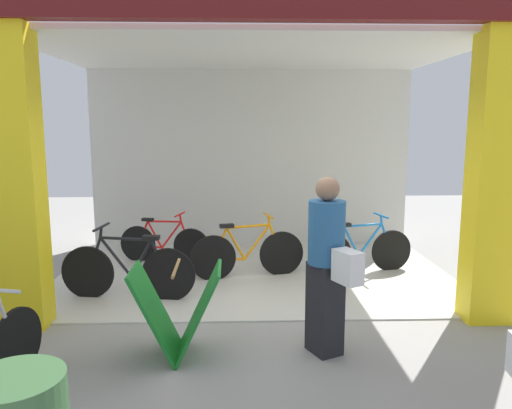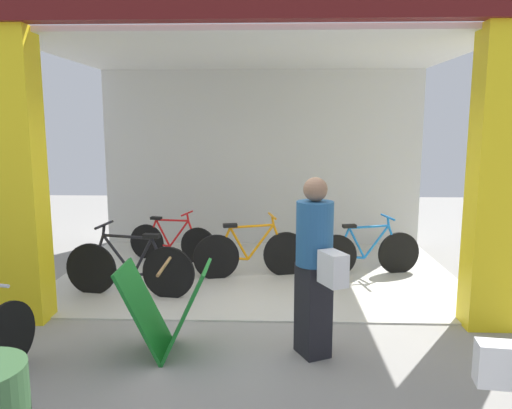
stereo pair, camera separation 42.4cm
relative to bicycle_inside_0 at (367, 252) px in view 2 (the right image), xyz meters
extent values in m
plane|color=gray|center=(-1.54, -1.75, -0.34)|extent=(18.98, 18.98, 0.00)
cube|color=beige|center=(-1.54, 0.04, -0.33)|extent=(5.49, 3.59, 0.02)
cube|color=silver|center=(-1.54, 1.83, 1.21)|extent=(5.49, 0.12, 3.10)
cube|color=yellow|center=(-4.02, -1.75, 1.21)|extent=(0.52, 0.36, 3.10)
cube|color=yellow|center=(0.95, -1.75, 1.21)|extent=(0.52, 0.36, 3.10)
cube|color=silver|center=(-1.54, 0.04, 2.73)|extent=(5.49, 3.59, 0.06)
cylinder|color=black|center=(-0.45, -0.09, -0.04)|extent=(0.60, 0.16, 0.61)
cylinder|color=black|center=(0.46, 0.10, -0.04)|extent=(0.60, 0.16, 0.61)
cylinder|color=blue|center=(-0.24, -0.05, -0.06)|extent=(0.41, 0.12, 0.08)
cylinder|color=blue|center=(-0.15, -0.03, 0.14)|extent=(0.27, 0.09, 0.45)
cylinder|color=blue|center=(0.13, 0.03, 0.15)|extent=(0.37, 0.11, 0.47)
cylinder|color=blue|center=(0.01, 0.00, 0.37)|extent=(0.58, 0.15, 0.05)
cylinder|color=blue|center=(-0.35, -0.07, 0.16)|extent=(0.20, 0.07, 0.41)
cylinder|color=blue|center=(0.37, 0.08, 0.17)|extent=(0.18, 0.07, 0.42)
cylinder|color=blue|center=(0.29, 0.06, 0.43)|extent=(0.06, 0.04, 0.13)
cylinder|color=blue|center=(0.28, 0.06, 0.49)|extent=(0.12, 0.42, 0.03)
cube|color=black|center=(-0.27, -0.06, 0.39)|extent=(0.20, 0.13, 0.05)
cylinder|color=black|center=(-2.11, -0.27, -0.02)|extent=(0.63, 0.17, 0.63)
cylinder|color=black|center=(-1.15, -0.06, -0.02)|extent=(0.63, 0.17, 0.63)
cylinder|color=orange|center=(-1.88, -0.22, -0.05)|extent=(0.42, 0.12, 0.08)
cylinder|color=orange|center=(-1.80, -0.20, 0.16)|extent=(0.28, 0.09, 0.47)
cylinder|color=orange|center=(-1.50, -0.14, 0.17)|extent=(0.39, 0.12, 0.49)
cylinder|color=orange|center=(-1.62, -0.16, 0.40)|extent=(0.60, 0.16, 0.05)
cylinder|color=orange|center=(-2.00, -0.25, 0.18)|extent=(0.21, 0.08, 0.42)
cylinder|color=orange|center=(-1.25, -0.08, 0.19)|extent=(0.19, 0.07, 0.44)
cylinder|color=orange|center=(-1.33, -0.10, 0.47)|extent=(0.06, 0.05, 0.13)
cylinder|color=orange|center=(-1.34, -0.10, 0.53)|extent=(0.12, 0.44, 0.03)
cube|color=black|center=(-1.91, -0.23, 0.42)|extent=(0.21, 0.13, 0.05)
cylinder|color=black|center=(-2.60, -1.05, -0.01)|extent=(0.65, 0.13, 0.65)
cylinder|color=black|center=(-3.60, -0.92, -0.01)|extent=(0.65, 0.13, 0.65)
cylinder|color=black|center=(-2.84, -1.02, -0.04)|extent=(0.44, 0.09, 0.08)
cylinder|color=black|center=(-2.93, -1.00, 0.18)|extent=(0.29, 0.07, 0.49)
cylinder|color=black|center=(-3.24, -0.96, 0.18)|extent=(0.40, 0.09, 0.51)
cylinder|color=black|center=(-3.11, -0.98, 0.42)|extent=(0.63, 0.11, 0.05)
cylinder|color=black|center=(-2.71, -1.03, 0.20)|extent=(0.22, 0.06, 0.44)
cylinder|color=black|center=(-3.50, -0.93, 0.21)|extent=(0.20, 0.06, 0.45)
cylinder|color=black|center=(-3.41, -0.94, 0.50)|extent=(0.06, 0.04, 0.14)
cylinder|color=black|center=(-3.40, -0.94, 0.56)|extent=(0.09, 0.46, 0.03)
cube|color=black|center=(-2.80, -1.02, 0.44)|extent=(0.21, 0.12, 0.05)
cylinder|color=black|center=(-3.32, 0.71, -0.06)|extent=(0.56, 0.17, 0.57)
cylinder|color=black|center=(-2.47, 0.50, -0.06)|extent=(0.56, 0.17, 0.57)
cylinder|color=red|center=(-3.12, 0.66, -0.08)|extent=(0.38, 0.12, 0.07)
cylinder|color=red|center=(-3.04, 0.65, 0.11)|extent=(0.25, 0.09, 0.42)
cylinder|color=red|center=(-2.78, 0.58, 0.11)|extent=(0.34, 0.11, 0.44)
cylinder|color=red|center=(-2.89, 0.61, 0.32)|extent=(0.53, 0.16, 0.05)
cylinder|color=red|center=(-3.23, 0.69, 0.13)|extent=(0.19, 0.08, 0.38)
cylinder|color=red|center=(-2.56, 0.52, 0.13)|extent=(0.17, 0.07, 0.39)
cylinder|color=red|center=(-2.63, 0.54, 0.38)|extent=(0.05, 0.04, 0.12)
cylinder|color=red|center=(-2.64, 0.54, 0.44)|extent=(0.12, 0.39, 0.03)
cube|color=black|center=(-3.15, 0.67, 0.34)|extent=(0.19, 0.12, 0.04)
cylinder|color=black|center=(-3.62, -2.84, -0.04)|extent=(0.18, 0.60, 0.60)
cube|color=#197226|center=(-2.51, -2.51, 0.08)|extent=(0.43, 0.58, 0.85)
cube|color=#197226|center=(-2.12, -2.50, 0.08)|extent=(0.43, 0.58, 0.85)
cylinder|color=olive|center=(-2.32, -2.51, 0.50)|extent=(0.04, 0.57, 0.03)
cube|color=white|center=(-0.09, -4.27, 0.49)|extent=(0.24, 0.16, 0.24)
cube|color=black|center=(-0.95, -2.47, 0.09)|extent=(0.35, 0.38, 0.86)
cylinder|color=#26598C|center=(-0.95, -2.47, 0.81)|extent=(0.45, 0.45, 0.58)
sphere|color=#8C664C|center=(-0.95, -2.47, 1.21)|extent=(0.22, 0.22, 0.22)
cube|color=white|center=(-0.81, -2.76, 0.57)|extent=(0.26, 0.31, 0.29)
camera|label=1|loc=(-1.74, -6.85, 1.79)|focal=34.88mm
camera|label=2|loc=(-1.32, -6.85, 1.79)|focal=34.88mm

